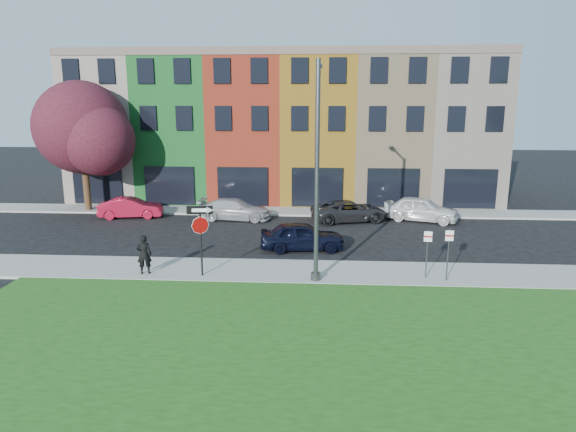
# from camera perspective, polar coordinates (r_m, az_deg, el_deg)

# --- Properties ---
(ground) EXTENTS (120.00, 120.00, 0.00)m
(ground) POSITION_cam_1_polar(r_m,az_deg,el_deg) (19.07, 2.81, -9.36)
(ground) COLOR black
(ground) RESTS_ON ground
(sidewalk_near) EXTENTS (40.00, 3.00, 0.12)m
(sidewalk_near) POSITION_cam_1_polar(r_m,az_deg,el_deg) (21.93, 8.20, -6.30)
(sidewalk_near) COLOR gray
(sidewalk_near) RESTS_ON ground
(sidewalk_far) EXTENTS (40.00, 2.40, 0.12)m
(sidewalk_far) POSITION_cam_1_polar(r_m,az_deg,el_deg) (33.58, -1.91, 0.54)
(sidewalk_far) COLOR gray
(sidewalk_far) RESTS_ON ground
(rowhouse_block) EXTENTS (30.00, 10.12, 10.00)m
(rowhouse_block) POSITION_cam_1_polar(r_m,az_deg,el_deg) (39.00, -0.34, 9.57)
(rowhouse_block) COLOR beige
(rowhouse_block) RESTS_ON ground
(stop_sign) EXTENTS (1.05, 0.19, 2.92)m
(stop_sign) POSITION_cam_1_polar(r_m,az_deg,el_deg) (20.98, -9.71, -1.13)
(stop_sign) COLOR black
(stop_sign) RESTS_ON sidewalk_near
(man) EXTENTS (0.78, 0.67, 1.66)m
(man) POSITION_cam_1_polar(r_m,az_deg,el_deg) (22.04, -15.70, -4.13)
(man) COLOR black
(man) RESTS_ON sidewalk_near
(sedan_near) EXTENTS (2.58, 4.46, 1.39)m
(sedan_near) POSITION_cam_1_polar(r_m,az_deg,el_deg) (24.99, 1.57, -2.26)
(sedan_near) COLOR black
(sedan_near) RESTS_ON ground
(parked_car_red) EXTENTS (2.68, 4.33, 1.28)m
(parked_car_red) POSITION_cam_1_polar(r_m,az_deg,el_deg) (33.31, -17.07, 0.89)
(parked_car_red) COLOR maroon
(parked_car_red) RESTS_ON ground
(parked_car_silver) EXTENTS (2.39, 4.66, 1.28)m
(parked_car_silver) POSITION_cam_1_polar(r_m,az_deg,el_deg) (31.51, -5.92, 0.74)
(parked_car_silver) COLOR #A2A2A6
(parked_car_silver) RESTS_ON ground
(parked_car_dark) EXTENTS (4.54, 5.71, 1.28)m
(parked_car_dark) POSITION_cam_1_polar(r_m,az_deg,el_deg) (31.12, 6.86, 0.56)
(parked_car_dark) COLOR black
(parked_car_dark) RESTS_ON ground
(parked_car_white) EXTENTS (4.56, 5.53, 1.50)m
(parked_car_white) POSITION_cam_1_polar(r_m,az_deg,el_deg) (31.95, 14.59, 0.76)
(parked_car_white) COLOR silver
(parked_car_white) RESTS_ON ground
(street_lamp) EXTENTS (0.40, 2.58, 8.55)m
(street_lamp) POSITION_cam_1_polar(r_m,az_deg,el_deg) (19.95, 3.25, 4.84)
(street_lamp) COLOR #444648
(street_lamp) RESTS_ON sidewalk_near
(parking_sign_a) EXTENTS (0.32, 0.10, 2.02)m
(parking_sign_a) POSITION_cam_1_polar(r_m,az_deg,el_deg) (21.34, 15.22, -3.41)
(parking_sign_a) COLOR #444648
(parking_sign_a) RESTS_ON sidewalk_near
(parking_sign_b) EXTENTS (0.32, 0.08, 2.16)m
(parking_sign_b) POSITION_cam_1_polar(r_m,az_deg,el_deg) (21.25, 17.40, -3.41)
(parking_sign_b) COLOR #444648
(parking_sign_b) RESTS_ON sidewalk_near
(tree_purple) EXTENTS (7.05, 6.17, 8.28)m
(tree_purple) POSITION_cam_1_polar(r_m,az_deg,el_deg) (35.62, -21.74, 8.89)
(tree_purple) COLOR #322110
(tree_purple) RESTS_ON sidewalk_far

